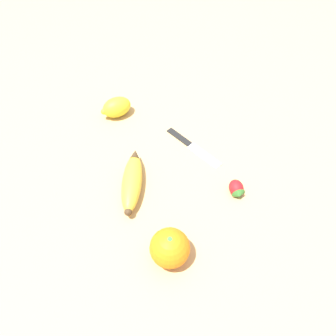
% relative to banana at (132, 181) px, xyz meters
% --- Properties ---
extents(ground_plane, '(3.00, 3.00, 0.00)m').
position_rel_banana_xyz_m(ground_plane, '(-0.05, -0.09, -0.02)').
color(ground_plane, tan).
extents(banana, '(0.12, 0.17, 0.04)m').
position_rel_banana_xyz_m(banana, '(0.00, 0.00, 0.00)').
color(banana, gold).
rests_on(banana, ground_plane).
extents(orange, '(0.08, 0.08, 0.08)m').
position_rel_banana_xyz_m(orange, '(-0.16, 0.10, 0.02)').
color(orange, orange).
rests_on(orange, ground_plane).
extents(strawberry, '(0.05, 0.05, 0.03)m').
position_rel_banana_xyz_m(strawberry, '(-0.21, -0.11, -0.01)').
color(strawberry, red).
rests_on(strawberry, ground_plane).
extents(lemon, '(0.09, 0.10, 0.05)m').
position_rel_banana_xyz_m(lemon, '(0.18, -0.18, 0.01)').
color(lemon, yellow).
rests_on(lemon, ground_plane).
extents(paring_knife, '(0.18, 0.06, 0.01)m').
position_rel_banana_xyz_m(paring_knife, '(-0.06, -0.18, -0.02)').
color(paring_knife, silver).
rests_on(paring_knife, ground_plane).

